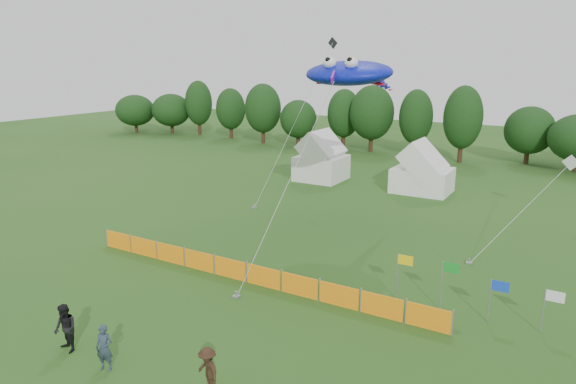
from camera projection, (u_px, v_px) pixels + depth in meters
The scene contains 12 objects.
ground at pixel (201, 372), 18.02m from camera, with size 160.00×160.00×0.00m, color #234C16.
treeline at pixel (490, 124), 53.65m from camera, with size 104.57×8.78×8.36m.
tent_left at pixel (321, 160), 46.62m from camera, with size 4.10×4.10×3.62m.
tent_right at pixel (423, 172), 42.25m from camera, with size 4.65×3.72×3.29m.
barrier_fence at pixel (246, 272), 25.20m from camera, with size 19.90×0.06×1.00m.
flag_row at pixel (467, 285), 21.64m from camera, with size 6.73×0.22×2.27m.
spectator_a at pixel (104, 348), 17.94m from camera, with size 0.62×0.41×1.71m, color #293745.
spectator_b at pixel (65, 329), 19.06m from camera, with size 0.91×0.71×1.88m, color black.
spectator_c at pixel (208, 370), 16.70m from camera, with size 1.05×0.60×1.63m, color black.
stingray_kite at pixel (352, 73), 31.29m from camera, with size 5.80×19.30×10.88m.
small_kite_white at pixel (543, 191), 31.58m from camera, with size 4.60×10.90×4.70m.
small_kite_dark at pixel (304, 103), 39.79m from camera, with size 2.73×8.68×12.45m.
Camera 1 is at (10.71, -12.12, 10.60)m, focal length 32.00 mm.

